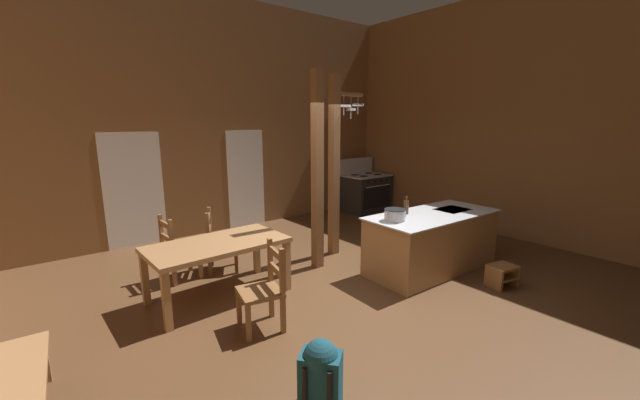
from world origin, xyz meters
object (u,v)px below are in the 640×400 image
at_px(backpack, 321,373).
at_px(kitchen_island, 432,242).
at_px(step_stool, 502,274).
at_px(ladderback_chair_by_post, 177,249).
at_px(stove_range, 366,192).
at_px(bottle_tall_on_counter, 406,207).
at_px(ladderback_chair_near_window, 265,289).
at_px(ladderback_chair_at_table_end, 219,242).
at_px(dining_table, 218,249).
at_px(mixing_bowl_on_counter, 398,213).
at_px(stockpot_on_counter, 395,215).

bearing_deg(backpack, kitchen_island, 21.05).
height_order(step_stool, ladderback_chair_by_post, ladderback_chair_by_post).
bearing_deg(stove_range, bottle_tall_on_counter, -126.44).
bearing_deg(kitchen_island, bottle_tall_on_counter, 144.28).
relative_size(kitchen_island, ladderback_chair_by_post, 2.31).
height_order(ladderback_chair_near_window, ladderback_chair_by_post, same).
distance_m(ladderback_chair_near_window, ladderback_chair_at_table_end, 1.88).
xyz_separation_m(stove_range, backpack, (-5.07, -4.54, -0.17)).
relative_size(kitchen_island, ladderback_chair_at_table_end, 2.31).
distance_m(stove_range, backpack, 6.81).
distance_m(kitchen_island, backpack, 3.35).
xyz_separation_m(step_stool, dining_table, (-3.18, 2.12, 0.47)).
bearing_deg(dining_table, backpack, -94.43).
relative_size(ladderback_chair_by_post, ladderback_chair_at_table_end, 1.00).
relative_size(ladderback_chair_near_window, mixing_bowl_on_counter, 4.19).
bearing_deg(dining_table, kitchen_island, -20.99).
xyz_separation_m(step_stool, backpack, (-3.37, -0.21, 0.14)).
bearing_deg(bottle_tall_on_counter, backpack, -152.48).
bearing_deg(ladderback_chair_by_post, ladderback_chair_near_window, -80.39).
xyz_separation_m(kitchen_island, stove_range, (1.94, 3.34, 0.04)).
height_order(kitchen_island, backpack, kitchen_island).
bearing_deg(ladderback_chair_by_post, dining_table, -75.37).
bearing_deg(stockpot_on_counter, ladderback_chair_near_window, 179.15).
xyz_separation_m(stove_range, step_stool, (-1.70, -4.33, -0.30)).
bearing_deg(ladderback_chair_at_table_end, stove_range, 16.83).
bearing_deg(stove_range, ladderback_chair_near_window, -146.09).
bearing_deg(ladderback_chair_at_table_end, dining_table, -113.99).
xyz_separation_m(stove_range, dining_table, (-4.89, -2.21, 0.17)).
bearing_deg(mixing_bowl_on_counter, backpack, -151.02).
xyz_separation_m(stove_range, ladderback_chair_at_table_end, (-4.51, -1.36, -0.03)).
distance_m(dining_table, ladderback_chair_at_table_end, 0.95).
relative_size(stove_range, mixing_bowl_on_counter, 5.82).
bearing_deg(mixing_bowl_on_counter, step_stool, -57.13).
distance_m(stove_range, ladderback_chair_near_window, 5.78).
distance_m(dining_table, backpack, 2.36).
bearing_deg(backpack, bottle_tall_on_counter, 27.52).
bearing_deg(stove_range, backpack, -138.11).
relative_size(stove_range, ladderback_chair_at_table_end, 1.39).
bearing_deg(stove_range, ladderback_chair_by_post, -165.50).
height_order(dining_table, bottle_tall_on_counter, bottle_tall_on_counter).
xyz_separation_m(ladderback_chair_near_window, ladderback_chair_at_table_end, (0.29, 1.86, 0.00)).
distance_m(dining_table, stockpot_on_counter, 2.42).
distance_m(step_stool, ladderback_chair_by_post, 4.56).
xyz_separation_m(ladderback_chair_by_post, bottle_tall_on_counter, (2.83, -1.77, 0.54)).
relative_size(ladderback_chair_near_window, ladderback_chair_by_post, 1.00).
xyz_separation_m(backpack, bottle_tall_on_counter, (2.78, 1.45, 0.67)).
xyz_separation_m(stove_range, mixing_bowl_on_counter, (-2.49, -3.12, 0.44)).
height_order(backpack, mixing_bowl_on_counter, mixing_bowl_on_counter).
distance_m(step_stool, ladderback_chair_near_window, 3.30).
relative_size(kitchen_island, stove_range, 1.66).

